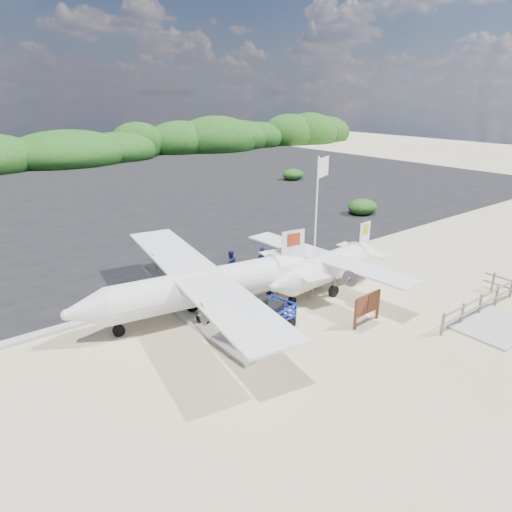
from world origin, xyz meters
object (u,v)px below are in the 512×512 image
at_px(flagpole, 312,296).
at_px(crew_a, 261,261).
at_px(signboard, 366,324).
at_px(baggage_cart, 265,333).
at_px(crew_c, 271,279).
at_px(aircraft_large, 223,188).
at_px(crew_b, 230,265).

distance_m(flagpole, crew_a, 3.79).
relative_size(flagpole, signboard, 3.84).
xyz_separation_m(baggage_cart, signboard, (3.94, -2.00, 0.00)).
xyz_separation_m(signboard, crew_c, (-1.23, 4.92, 0.76)).
bearing_deg(flagpole, aircraft_large, 65.27).
xyz_separation_m(crew_c, aircraft_large, (12.92, 23.47, -0.76)).
distance_m(crew_c, aircraft_large, 26.80).
relative_size(baggage_cart, crew_c, 1.77).
bearing_deg(crew_c, crew_a, -136.88).
distance_m(baggage_cart, aircraft_large, 30.67).
distance_m(signboard, crew_b, 7.96).
xyz_separation_m(baggage_cart, crew_a, (3.89, 5.17, 0.80)).
bearing_deg(crew_a, signboard, 79.44).
height_order(baggage_cart, crew_c, crew_c).
height_order(baggage_cart, crew_b, crew_b).
xyz_separation_m(signboard, crew_b, (-1.68, 7.74, 0.79)).
xyz_separation_m(baggage_cart, aircraft_large, (15.63, 26.39, 0.00)).
bearing_deg(baggage_cart, crew_b, 58.29).
xyz_separation_m(flagpole, aircraft_large, (11.48, 24.92, 0.00)).
bearing_deg(signboard, baggage_cart, 150.52).
relative_size(baggage_cart, crew_b, 1.71).
relative_size(crew_a, aircraft_large, 0.11).
bearing_deg(crew_c, flagpole, 115.59).
bearing_deg(aircraft_large, crew_a, 70.41).
bearing_deg(signboard, aircraft_large, 65.03).
height_order(baggage_cart, signboard, signboard).
bearing_deg(crew_b, aircraft_large, -104.98).
distance_m(flagpole, aircraft_large, 27.43).
relative_size(crew_b, aircraft_large, 0.11).
xyz_separation_m(flagpole, crew_a, (-0.27, 3.70, 0.80)).
height_order(signboard, aircraft_large, aircraft_large).
relative_size(crew_a, crew_c, 1.04).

